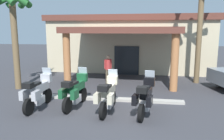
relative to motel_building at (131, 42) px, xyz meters
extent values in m
plane|color=#38383D|center=(-0.07, -10.74, -2.23)|extent=(80.00, 80.00, 0.00)
cube|color=beige|center=(0.00, 0.18, -0.27)|extent=(12.67, 6.96, 3.94)
cube|color=#1E2328|center=(-0.07, -3.21, -1.18)|extent=(1.80, 0.14, 2.10)
cube|color=brown|center=(-0.13, -5.42, 1.02)|extent=(6.92, 4.70, 0.35)
cylinder|color=#B27042|center=(-3.18, -7.22, -0.70)|extent=(0.41, 0.41, 3.07)
cylinder|color=#B27042|center=(2.84, -7.36, -0.70)|extent=(0.41, 0.41, 3.07)
cube|color=brown|center=(0.00, 0.18, 1.92)|extent=(13.07, 7.37, 0.44)
cylinder|color=black|center=(-3.04, -10.29, -1.90)|extent=(0.17, 0.66, 0.66)
cylinder|color=black|center=(-3.09, -11.84, -1.90)|extent=(0.17, 0.66, 0.66)
cube|color=silver|center=(-3.07, -11.09, -1.86)|extent=(0.34, 0.57, 0.32)
cube|color=#B2B2B7|center=(-3.06, -10.94, -1.35)|extent=(0.34, 1.16, 0.34)
cube|color=black|center=(-3.07, -11.29, -1.13)|extent=(0.30, 0.61, 0.10)
cube|color=#B2B2B7|center=(-3.04, -10.31, -1.08)|extent=(0.45, 0.26, 0.36)
cube|color=#B2BCC6|center=(-3.03, -10.23, -0.80)|extent=(0.40, 0.13, 0.36)
cube|color=#B2B2B7|center=(-3.35, -11.68, -1.47)|extent=(0.20, 0.45, 0.36)
cube|color=#B2B2B7|center=(-2.83, -11.70, -1.47)|extent=(0.20, 0.45, 0.36)
cube|color=black|center=(-3.09, -11.79, -1.06)|extent=(0.37, 0.33, 0.22)
cylinder|color=black|center=(-1.49, -9.90, -1.90)|extent=(0.22, 0.67, 0.66)
cylinder|color=black|center=(-1.69, -11.44, -1.90)|extent=(0.22, 0.67, 0.66)
cube|color=silver|center=(-1.59, -10.70, -1.86)|extent=(0.39, 0.60, 0.32)
cube|color=#19512D|center=(-1.57, -10.55, -1.35)|extent=(0.44, 1.18, 0.34)
cube|color=black|center=(-1.62, -10.89, -1.13)|extent=(0.35, 0.63, 0.10)
cube|color=#19512D|center=(-1.50, -9.92, -1.08)|extent=(0.47, 0.29, 0.36)
cube|color=#B2BCC6|center=(-1.49, -9.84, -0.80)|extent=(0.41, 0.17, 0.36)
cube|color=#19512D|center=(-1.92, -11.26, -1.47)|extent=(0.23, 0.46, 0.36)
cube|color=#19512D|center=(-1.41, -11.32, -1.47)|extent=(0.23, 0.46, 0.36)
cube|color=black|center=(-1.68, -11.39, -1.06)|extent=(0.40, 0.36, 0.22)
cylinder|color=black|center=(-0.05, -10.26, -1.90)|extent=(0.19, 0.67, 0.66)
cylinder|color=black|center=(-0.18, -11.80, -1.90)|extent=(0.19, 0.67, 0.66)
cube|color=silver|center=(-0.12, -11.06, -1.86)|extent=(0.36, 0.58, 0.32)
cube|color=beige|center=(-0.11, -10.91, -1.35)|extent=(0.39, 1.17, 0.34)
cube|color=black|center=(-0.14, -11.26, -1.13)|extent=(0.33, 0.62, 0.10)
cube|color=beige|center=(-0.06, -10.28, -1.08)|extent=(0.46, 0.27, 0.36)
cube|color=#B2BCC6|center=(-0.05, -10.20, -0.80)|extent=(0.41, 0.15, 0.36)
cube|color=beige|center=(-0.43, -11.63, -1.47)|extent=(0.22, 0.45, 0.36)
cube|color=beige|center=(0.09, -11.68, -1.47)|extent=(0.22, 0.45, 0.36)
cube|color=black|center=(-0.18, -11.75, -1.06)|extent=(0.38, 0.35, 0.22)
cylinder|color=black|center=(1.50, -10.30, -1.90)|extent=(0.26, 0.67, 0.66)
cylinder|color=black|center=(1.22, -11.83, -1.90)|extent=(0.26, 0.67, 0.66)
cube|color=silver|center=(1.35, -11.09, -1.86)|extent=(0.42, 0.61, 0.32)
cube|color=black|center=(1.38, -10.94, -1.35)|extent=(0.50, 1.19, 0.34)
cube|color=black|center=(1.32, -11.29, -1.13)|extent=(0.38, 0.64, 0.10)
cube|color=black|center=(1.49, -10.32, -1.08)|extent=(0.48, 0.32, 0.36)
cube|color=#B2BCC6|center=(1.51, -10.25, -0.80)|extent=(0.41, 0.19, 0.36)
cube|color=black|center=(0.99, -11.63, -1.47)|extent=(0.26, 0.47, 0.36)
cube|color=black|center=(1.50, -11.73, -1.47)|extent=(0.26, 0.47, 0.36)
cube|color=black|center=(1.23, -11.78, -1.06)|extent=(0.41, 0.38, 0.22)
cylinder|color=brown|center=(-0.90, -6.08, -1.80)|extent=(0.14, 0.14, 0.87)
cylinder|color=brown|center=(-1.03, -6.20, -1.80)|extent=(0.14, 0.14, 0.87)
cylinder|color=#B23333|center=(-0.96, -6.14, -1.06)|extent=(0.32, 0.32, 0.61)
cylinder|color=#B23333|center=(-0.80, -5.99, -1.03)|extent=(0.09, 0.09, 0.58)
cylinder|color=#B23333|center=(-1.12, -6.29, -1.03)|extent=(0.09, 0.09, 0.58)
sphere|color=tan|center=(-0.96, -6.14, -0.60)|extent=(0.24, 0.24, 0.24)
cylinder|color=black|center=(5.67, -6.08, -1.83)|extent=(0.84, 0.46, 0.80)
cylinder|color=brown|center=(-5.74, -8.18, 0.13)|extent=(0.33, 0.33, 4.72)
cone|color=#236028|center=(-5.31, -7.66, 2.66)|extent=(1.28, 1.16, 0.90)
cone|color=#236028|center=(-6.31, -7.82, 2.63)|extent=(1.04, 1.36, 0.81)
cylinder|color=brown|center=(4.47, -5.19, 0.68)|extent=(0.32, 0.32, 5.83)
cube|color=#ADA89E|center=(-0.86, -9.52, -2.17)|extent=(7.89, 0.36, 0.12)
camera|label=1|loc=(1.35, -19.54, 1.02)|focal=36.07mm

